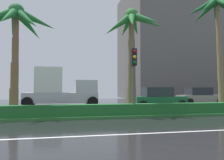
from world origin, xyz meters
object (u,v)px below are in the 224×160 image
Objects in this scene: traffic_signal_median_right at (134,68)px; car_in_traffic_third at (199,96)px; palm_tree_centre at (132,32)px; palm_tree_centre_left at (16,27)px; box_truck_lead at (60,89)px; palm_tree_centre_right at (217,14)px; car_in_traffic_second at (158,98)px.

car_in_traffic_third is at bearing 41.55° from traffic_signal_median_right.
palm_tree_centre is 12.27m from car_in_traffic_third.
palm_tree_centre is at bearing -1.27° from palm_tree_centre_left.
box_truck_lead is 13.77m from car_in_traffic_third.
palm_tree_centre_right is (6.37, 0.16, 1.68)m from palm_tree_centre.
car_in_traffic_second is (-2.97, 3.61, -6.07)m from palm_tree_centre_right.
car_in_traffic_second is at bearing -152.20° from car_in_traffic_third.
traffic_signal_median_right reaches higher than car_in_traffic_second.
palm_tree_centre_right is at bearing 0.02° from palm_tree_centre_left.
car_in_traffic_third is (5.80, 3.06, 0.00)m from car_in_traffic_second.
palm_tree_centre_left is 18.10m from car_in_traffic_third.
palm_tree_centre_left is 7.32m from traffic_signal_median_right.
traffic_signal_median_right is (-0.40, -1.68, -2.47)m from palm_tree_centre.
traffic_signal_median_right is at bearing -138.45° from car_in_traffic_third.
palm_tree_centre is 6.59m from palm_tree_centre_right.
box_truck_lead is at bearing 179.14° from car_in_traffic_third.
palm_tree_centre_left reaches higher than car_in_traffic_third.
box_truck_lead is at bearing 122.90° from palm_tree_centre.
palm_tree_centre_left is 1.01× the size of box_truck_lead.
palm_tree_centre is 1.54× the size of car_in_traffic_third.
palm_tree_centre is at bearing 76.55° from traffic_signal_median_right.
palm_tree_centre is at bearing -132.06° from car_in_traffic_second.
palm_tree_centre_right is 13.96m from box_truck_lead.
traffic_signal_median_right is 12.97m from car_in_traffic_third.
car_in_traffic_second is (3.40, 3.77, -4.40)m from palm_tree_centre.
palm_tree_centre is 1.04× the size of box_truck_lead.
palm_tree_centre_left is 1.50× the size of car_in_traffic_second.
car_in_traffic_second is (10.44, 3.61, -4.41)m from palm_tree_centre_left.
palm_tree_centre_right is 7.66m from car_in_traffic_second.
traffic_signal_median_right is at bearing -15.51° from palm_tree_centre_left.
palm_tree_centre_right is 8.15m from traffic_signal_median_right.
car_in_traffic_third is (9.20, 6.82, -4.40)m from palm_tree_centre.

